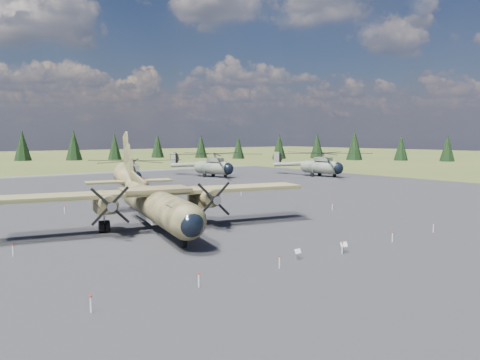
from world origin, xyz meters
TOP-DOWN VIEW (x-y plane):
  - ground at (0.00, 0.00)m, footprint 500.00×500.00m
  - apron at (0.00, 10.00)m, footprint 120.00×120.00m
  - transport_plane at (-4.03, 3.42)m, footprint 28.18×25.26m
  - helicopter_near at (11.12, 39.44)m, footprint 21.79×21.79m
  - helicopter_mid at (30.27, 43.49)m, footprint 23.64×24.57m
  - helicopter_far at (48.63, 31.02)m, footprint 22.82×24.63m
  - info_placard_left at (-1.55, -12.64)m, footprint 0.47×0.21m
  - info_placard_right at (2.33, -13.35)m, footprint 0.54×0.35m
  - barrier_fence at (-0.46, -0.08)m, footprint 33.12×29.62m
  - treeline at (5.65, -2.54)m, footprint 291.69×285.39m

SIDE VIEW (x-z plane):
  - ground at x=0.00m, z-range 0.00..0.00m
  - apron at x=0.00m, z-range -0.02..0.02m
  - info_placard_left at x=-1.55m, z-range 0.12..0.86m
  - barrier_fence at x=-0.46m, z-range 0.08..0.93m
  - info_placard_right at x=2.33m, z-range 0.13..0.92m
  - transport_plane at x=-4.03m, z-range -1.99..7.35m
  - helicopter_near at x=11.12m, z-range 0.89..5.14m
  - helicopter_mid at x=30.27m, z-range 1.02..5.92m
  - helicopter_far at x=48.63m, z-range 1.04..6.03m
  - treeline at x=5.65m, z-range -0.69..10.27m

